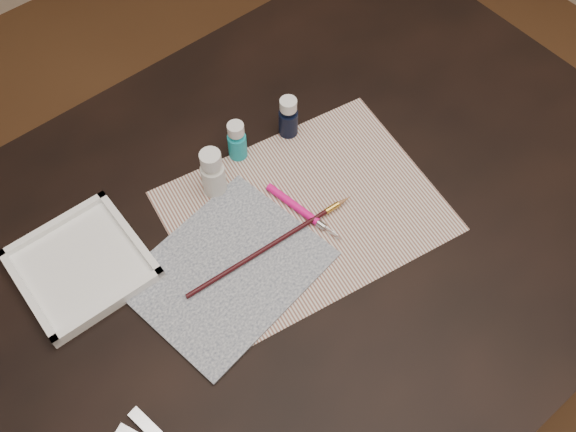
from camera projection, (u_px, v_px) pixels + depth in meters
ground at (288, 380)px, 1.67m from camera, size 3.50×3.50×0.02m
table at (288, 323)px, 1.34m from camera, size 1.30×0.90×0.75m
paper at (305, 211)px, 1.04m from camera, size 0.47×0.39×0.00m
canvas at (227, 270)px, 0.98m from camera, size 0.31×0.26×0.00m
paint_bottle_white at (213, 173)px, 1.02m from camera, size 0.05×0.05×0.10m
paint_bottle_cyan at (237, 141)px, 1.07m from camera, size 0.03×0.03×0.08m
paint_bottle_navy at (288, 117)px, 1.10m from camera, size 0.04×0.04×0.08m
paintbrush at (273, 244)px, 1.00m from camera, size 0.31×0.03×0.01m
craft_knife at (305, 213)px, 1.03m from camera, size 0.04×0.16×0.01m
palette_tray at (81, 265)px, 0.98m from camera, size 0.19×0.19×0.02m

